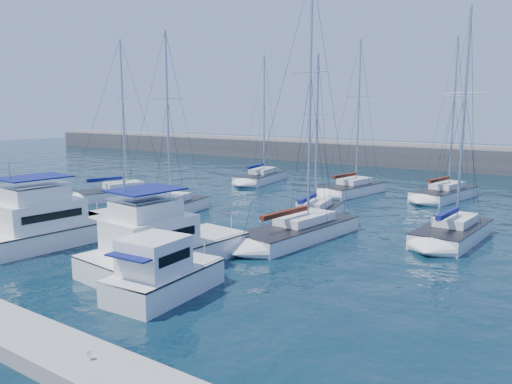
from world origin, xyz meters
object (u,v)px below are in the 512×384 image
Objects in this scene: motor_yacht_stbd_inner at (161,246)px; sailboat_mid_b at (164,209)px; motor_yacht_port_inner at (52,225)px; motor_yacht_port_outer at (40,225)px; motor_yacht_stbd_outer at (162,276)px; sailboat_mid_e at (453,232)px; sailboat_mid_d at (300,231)px; sailboat_mid_c at (312,215)px; sailboat_mid_a at (119,193)px; sailboat_back_b at (352,188)px; sailboat_back_a at (261,177)px; sailboat_back_c at (445,193)px.

sailboat_mid_b is (-9.16, 9.34, -0.62)m from motor_yacht_stbd_inner.
motor_yacht_port_inner is 8.96m from motor_yacht_stbd_inner.
motor_yacht_port_outer is 0.76× the size of motor_yacht_stbd_inner.
motor_yacht_stbd_outer is at bearing -38.83° from motor_yacht_stbd_inner.
sailboat_mid_b is at bearing -162.34° from sailboat_mid_e.
sailboat_mid_d reaches higher than sailboat_mid_b.
motor_yacht_port_outer is at bearing -172.04° from motor_yacht_stbd_inner.
sailboat_mid_c reaches higher than motor_yacht_stbd_inner.
sailboat_back_b is at bearing 60.23° from sailboat_mid_a.
motor_yacht_port_inner is 15.53m from sailboat_mid_d.
sailboat_back_a is 0.96× the size of sailboat_back_c.
motor_yacht_stbd_inner is 1.69× the size of motor_yacht_stbd_outer.
sailboat_mid_d is at bearing -81.53° from sailboat_mid_c.
sailboat_back_b is at bearing 110.73° from sailboat_mid_d.
motor_yacht_stbd_outer is (13.50, -2.59, 0.00)m from motor_yacht_port_outer.
sailboat_back_c is (4.03, 32.37, -0.42)m from motor_yacht_stbd_outer.
sailboat_back_a is at bearing 103.32° from motor_yacht_port_outer.
motor_yacht_stbd_outer is at bearing -95.47° from sailboat_mid_c.
sailboat_back_b is at bearing 56.90° from sailboat_mid_b.
sailboat_mid_a is 21.30m from sailboat_mid_d.
sailboat_mid_b reaches higher than motor_yacht_port_outer.
sailboat_mid_c reaches higher than motor_yacht_port_outer.
motor_yacht_stbd_inner is at bearing -54.52° from sailboat_mid_b.
motor_yacht_port_inner is at bearing -139.88° from sailboat_mid_e.
motor_yacht_port_inner is 17.97m from sailboat_mid_c.
sailboat_back_a is at bearing 153.41° from sailboat_mid_e.
motor_yacht_stbd_outer is 0.37× the size of sailboat_back_b.
sailboat_mid_a is 19.41m from sailboat_mid_c.
sailboat_mid_e is 28.44m from sailboat_back_a.
motor_yacht_stbd_outer is 19.28m from sailboat_mid_e.
sailboat_mid_a is at bearing 151.24° from motor_yacht_stbd_inner.
sailboat_mid_e reaches higher than sailboat_mid_a.
sailboat_mid_a is (-20.97, 15.28, -0.41)m from motor_yacht_stbd_outer.
sailboat_mid_e is (29.29, 2.11, -0.00)m from sailboat_mid_a.
sailboat_back_c reaches higher than sailboat_mid_a.
motor_yacht_port_outer is 13.75m from motor_yacht_stbd_outer.
motor_yacht_port_inner is at bearing -136.16° from sailboat_mid_c.
sailboat_mid_e is (20.54, 5.05, 0.02)m from sailboat_mid_b.
sailboat_mid_b is 0.85× the size of sailboat_mid_d.
sailboat_mid_b is at bearing 90.56° from motor_yacht_port_outer.
sailboat_mid_a is 30.28m from sailboat_back_c.
motor_yacht_port_inner is at bearing -134.18° from sailboat_mid_d.
sailboat_mid_e reaches higher than motor_yacht_port_outer.
sailboat_mid_a is 29.36m from sailboat_mid_e.
motor_yacht_stbd_outer is 12.21m from sailboat_mid_d.
sailboat_mid_a reaches higher than motor_yacht_stbd_outer.
sailboat_back_a is at bearing 120.20° from motor_yacht_stbd_inner.
motor_yacht_stbd_inner is at bearing -101.87° from sailboat_mid_d.
sailboat_back_c is (25.01, 17.08, -0.00)m from sailboat_mid_a.
sailboat_back_c is at bearing 52.96° from sailboat_mid_a.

